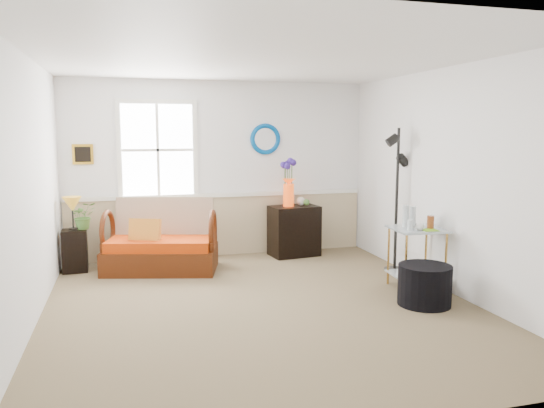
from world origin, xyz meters
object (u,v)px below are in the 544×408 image
object	(u,v)px
lamp_stand	(75,251)
floor_lamp	(397,200)
ottoman	(425,285)
loveseat	(161,236)
cabinet	(294,231)
side_table	(416,259)

from	to	relation	value
lamp_stand	floor_lamp	distance (m)	4.35
floor_lamp	ottoman	distance (m)	1.60
loveseat	floor_lamp	bearing A→B (deg)	-1.02
cabinet	floor_lamp	world-z (taller)	floor_lamp
loveseat	lamp_stand	xyz separation A→B (m)	(-1.12, 0.26, -0.20)
cabinet	lamp_stand	bearing A→B (deg)	174.42
floor_lamp	ottoman	xyz separation A→B (m)	(-0.39, -1.37, -0.74)
side_table	floor_lamp	size ratio (longest dim) A/B	0.39
cabinet	ottoman	world-z (taller)	cabinet
loveseat	side_table	xyz separation A→B (m)	(2.87, -1.67, -0.11)
lamp_stand	side_table	size ratio (longest dim) A/B	0.77
cabinet	ottoman	size ratio (longest dim) A/B	1.32
lamp_stand	ottoman	size ratio (longest dim) A/B	0.99
loveseat	floor_lamp	world-z (taller)	floor_lamp
floor_lamp	ottoman	world-z (taller)	floor_lamp
loveseat	ottoman	distance (m)	3.47
ottoman	lamp_stand	bearing A→B (deg)	146.57
loveseat	side_table	world-z (taller)	loveseat
side_table	ottoman	world-z (taller)	side_table
lamp_stand	cabinet	xyz separation A→B (m)	(3.11, 0.10, 0.10)
loveseat	floor_lamp	xyz separation A→B (m)	(3.03, -0.85, 0.48)
loveseat	floor_lamp	distance (m)	3.19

